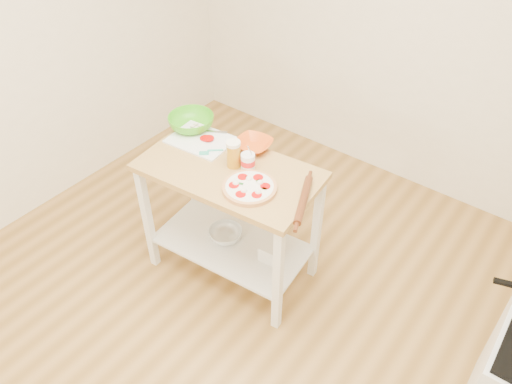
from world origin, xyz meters
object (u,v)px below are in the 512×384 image
object	(u,v)px
green_bowl	(191,122)
yogurt_tub	(248,162)
rolling_pin	(303,200)
shelf_bin	(270,252)
cutting_board	(201,139)
prep_island	(230,200)
spatula	(210,152)
pizza	(250,187)
knife	(201,131)
beer_pint	(234,154)
shelf_glass_bowl	(226,234)
orange_bowl	(254,145)

from	to	relation	value
green_bowl	yogurt_tub	distance (m)	0.59
rolling_pin	shelf_bin	bearing A→B (deg)	173.27
rolling_pin	cutting_board	bearing A→B (deg)	172.73
green_bowl	prep_island	bearing A→B (deg)	-21.56
rolling_pin	spatula	bearing A→B (deg)	177.17
pizza	prep_island	bearing A→B (deg)	161.02
knife	yogurt_tub	xyz separation A→B (m)	(0.48, -0.11, 0.04)
spatula	green_bowl	world-z (taller)	green_bowl
pizza	green_bowl	world-z (taller)	green_bowl
beer_pint	shelf_glass_bowl	xyz separation A→B (m)	(-0.07, -0.04, -0.69)
cutting_board	orange_bowl	size ratio (longest dim) A/B	1.86
shelf_bin	orange_bowl	bearing A→B (deg)	144.12
pizza	orange_bowl	size ratio (longest dim) A/B	1.38
prep_island	spatula	xyz separation A→B (m)	(-0.19, 0.05, 0.27)
orange_bowl	shelf_bin	bearing A→B (deg)	-35.88
green_bowl	beer_pint	world-z (taller)	beer_pint
orange_bowl	shelf_bin	world-z (taller)	orange_bowl
cutting_board	rolling_pin	xyz separation A→B (m)	(0.87, -0.11, 0.01)
cutting_board	green_bowl	size ratio (longest dim) A/B	1.40
knife	beer_pint	distance (m)	0.43
prep_island	cutting_board	xyz separation A→B (m)	(-0.34, 0.12, 0.26)
prep_island	shelf_bin	xyz separation A→B (m)	(0.29, 0.04, -0.33)
beer_pint	yogurt_tub	distance (m)	0.10
prep_island	yogurt_tub	world-z (taller)	yogurt_tub
spatula	shelf_glass_bowl	distance (m)	0.63
rolling_pin	prep_island	bearing A→B (deg)	-178.65
prep_island	shelf_bin	size ratio (longest dim) A/B	9.93
green_bowl	shelf_bin	bearing A→B (deg)	-10.95
prep_island	beer_pint	size ratio (longest dim) A/B	6.58
cutting_board	yogurt_tub	distance (m)	0.43
prep_island	shelf_glass_bowl	size ratio (longest dim) A/B	4.96
green_bowl	shelf_glass_bowl	xyz separation A→B (m)	(0.42, -0.18, -0.65)
cutting_board	shelf_glass_bowl	size ratio (longest dim) A/B	1.83
prep_island	cutting_board	bearing A→B (deg)	159.90
orange_bowl	green_bowl	world-z (taller)	green_bowl
beer_pint	knife	bearing A→B (deg)	160.28
pizza	yogurt_tub	bearing A→B (deg)	130.82
orange_bowl	beer_pint	world-z (taller)	beer_pint
green_bowl	rolling_pin	xyz separation A→B (m)	(1.01, -0.18, -0.03)
yogurt_tub	rolling_pin	distance (m)	0.44
knife	orange_bowl	bearing A→B (deg)	-17.92
knife	yogurt_tub	bearing A→B (deg)	-42.16
cutting_board	yogurt_tub	world-z (taller)	yogurt_tub
prep_island	knife	world-z (taller)	knife
knife	beer_pint	size ratio (longest dim) A/B	1.37
green_bowl	shelf_glass_bowl	world-z (taller)	green_bowl
beer_pint	shelf_bin	bearing A→B (deg)	-0.41
prep_island	rolling_pin	bearing A→B (deg)	1.35
prep_island	green_bowl	size ratio (longest dim) A/B	3.80
cutting_board	yogurt_tub	xyz separation A→B (m)	(0.43, -0.05, 0.05)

